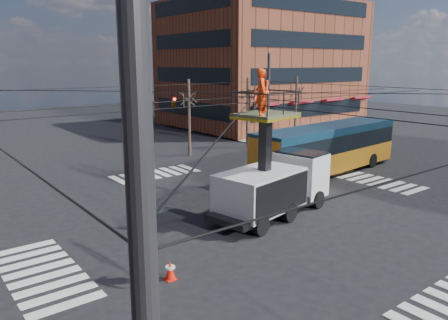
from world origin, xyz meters
TOP-DOWN VIEW (x-y plane):
  - ground at (0.00, 0.00)m, footprint 120.00×120.00m
  - sidewalk_ne at (21.00, 21.00)m, footprint 18.00×18.00m
  - crosswalks at (0.00, 0.00)m, footprint 22.40×22.40m
  - building_ne at (21.98, 23.98)m, footprint 20.06×16.06m
  - overhead_network at (-0.07, 0.40)m, footprint 24.24×24.24m
  - tree_a at (5.00, 13.50)m, footprint 2.00×2.00m
  - tree_b at (11.00, 13.50)m, footprint 2.00×2.00m
  - tree_c at (17.00, 13.50)m, footprint 2.00×2.00m
  - utility_truck at (0.74, -0.46)m, footprint 7.31×3.68m
  - city_bus at (9.21, 3.26)m, footprint 12.71×3.62m
  - traffic_cone at (-6.65, -3.13)m, footprint 0.36×0.36m
  - worker_ground at (-7.40, -2.65)m, footprint 0.61×1.23m
  - flagger at (4.14, 3.63)m, footprint 1.29×1.31m

SIDE VIEW (x-z plane):
  - ground at x=0.00m, z-range 0.00..0.00m
  - crosswalks at x=0.00m, z-range 0.00..0.02m
  - sidewalk_ne at x=21.00m, z-range 0.00..0.12m
  - traffic_cone at x=-6.65m, z-range 0.00..0.69m
  - flagger at x=4.14m, z-range 0.00..1.81m
  - worker_ground at x=-7.40m, z-range 0.00..2.03m
  - city_bus at x=9.21m, z-range 0.13..3.33m
  - utility_truck at x=0.74m, z-range -1.29..5.70m
  - overhead_network at x=-0.07m, z-range 0.29..8.29m
  - tree_a at x=5.00m, z-range 1.63..7.63m
  - tree_b at x=11.00m, z-range 1.63..7.63m
  - tree_c at x=17.00m, z-range 1.63..7.63m
  - building_ne at x=21.98m, z-range 0.00..14.00m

